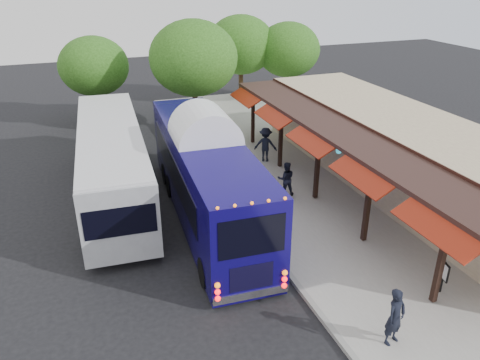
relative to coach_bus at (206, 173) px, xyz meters
name	(u,v)px	position (x,y,z in m)	size (l,w,h in m)	color
ground	(277,263)	(1.45, -4.33, -2.16)	(90.00, 90.00, 0.00)	black
sidewalk	(337,196)	(6.45, -0.33, -2.09)	(10.00, 40.00, 0.15)	#9E9B93
curb	(242,213)	(1.50, -0.33, -2.09)	(0.20, 40.00, 0.16)	gray
station_shelter	(400,153)	(9.83, -0.33, -0.31)	(8.15, 20.00, 3.60)	tan
coach_bus	(206,173)	(0.00, 0.00, 0.00)	(3.39, 12.70, 4.02)	#10075B
city_bus	(112,160)	(-3.57, 3.49, -0.25)	(3.63, 13.03, 3.46)	#93959B
ped_a	(395,317)	(2.85, -9.33, -1.09)	(0.67, 0.44, 1.85)	black
ped_b	(286,179)	(4.08, 0.54, -1.17)	(0.82, 0.64, 1.68)	black
ped_c	(247,171)	(2.66, 2.04, -1.17)	(0.99, 0.41, 1.69)	black
ped_d	(266,144)	(4.85, 4.81, -1.04)	(1.26, 0.72, 1.95)	black
sign_board	(444,272)	(5.84, -7.97, -1.21)	(0.16, 0.54, 1.19)	black
tree_left	(193,58)	(2.73, 11.69, 2.66)	(5.65, 5.65, 7.23)	#382314
tree_mid	(241,45)	(8.07, 17.39, 2.38)	(5.32, 5.32, 6.81)	#382314
tree_right	(288,50)	(11.44, 15.92, 2.04)	(4.93, 4.93, 6.31)	#382314
tree_far	(94,66)	(-3.19, 15.66, 1.83)	(4.68, 4.68, 5.99)	#382314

